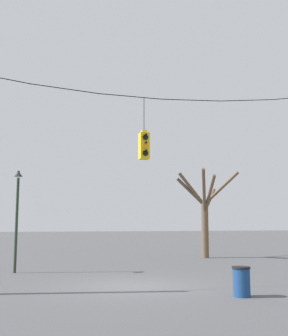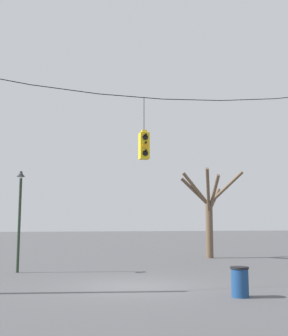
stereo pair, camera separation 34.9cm
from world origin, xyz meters
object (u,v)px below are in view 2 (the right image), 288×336
(street_lamp, at_px, (20,205))
(trash_bin, at_px, (240,282))
(bare_tree, at_px, (209,211))
(traffic_light_over_intersection, at_px, (144,145))

(street_lamp, xyz_separation_m, trash_bin, (6.32, -7.92, -2.47))
(street_lamp, bearing_deg, trash_bin, -51.41)
(street_lamp, relative_size, trash_bin, 5.12)
(street_lamp, height_order, bare_tree, bare_tree)
(traffic_light_over_intersection, height_order, trash_bin, traffic_light_over_intersection)
(traffic_light_over_intersection, distance_m, trash_bin, 5.89)
(traffic_light_over_intersection, distance_m, bare_tree, 11.90)
(street_lamp, bearing_deg, bare_tree, 23.80)
(bare_tree, xyz_separation_m, trash_bin, (-4.82, -12.83, -2.42))
(trash_bin, bearing_deg, traffic_light_over_intersection, 120.96)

